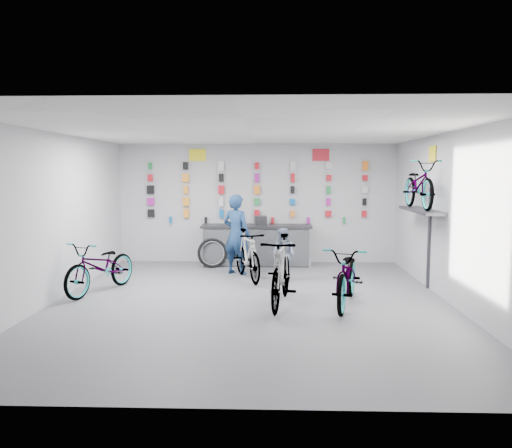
{
  "coord_description": "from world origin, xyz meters",
  "views": [
    {
      "loc": [
        0.38,
        -8.63,
        2.3
      ],
      "look_at": [
        0.06,
        1.4,
        1.25
      ],
      "focal_mm": 35.0,
      "sensor_mm": 36.0,
      "label": 1
    }
  ],
  "objects_px": {
    "bike_left": "(101,266)",
    "bike_right": "(348,275)",
    "clerk": "(236,234)",
    "bike_service": "(247,255)",
    "bike_center": "(281,271)",
    "customer": "(284,255)",
    "counter": "(256,246)"
  },
  "relations": [
    {
      "from": "bike_center",
      "to": "bike_service",
      "type": "height_order",
      "value": "bike_center"
    },
    {
      "from": "bike_service",
      "to": "bike_left",
      "type": "bearing_deg",
      "value": -175.17
    },
    {
      "from": "bike_service",
      "to": "clerk",
      "type": "relative_size",
      "value": 0.99
    },
    {
      "from": "clerk",
      "to": "customer",
      "type": "height_order",
      "value": "clerk"
    },
    {
      "from": "bike_center",
      "to": "bike_right",
      "type": "relative_size",
      "value": 1.0
    },
    {
      "from": "bike_right",
      "to": "bike_service",
      "type": "xyz_separation_m",
      "value": [
        -1.83,
        2.0,
        0.01
      ]
    },
    {
      "from": "bike_right",
      "to": "clerk",
      "type": "height_order",
      "value": "clerk"
    },
    {
      "from": "bike_center",
      "to": "bike_right",
      "type": "distance_m",
      "value": 1.15
    },
    {
      "from": "customer",
      "to": "bike_center",
      "type": "bearing_deg",
      "value": -57.22
    },
    {
      "from": "bike_service",
      "to": "customer",
      "type": "height_order",
      "value": "customer"
    },
    {
      "from": "counter",
      "to": "bike_left",
      "type": "height_order",
      "value": "bike_left"
    },
    {
      "from": "bike_service",
      "to": "customer",
      "type": "bearing_deg",
      "value": -27.0
    },
    {
      "from": "bike_center",
      "to": "bike_service",
      "type": "xyz_separation_m",
      "value": [
        -0.68,
        2.05,
        -0.07
      ]
    },
    {
      "from": "bike_service",
      "to": "clerk",
      "type": "bearing_deg",
      "value": 95.39
    },
    {
      "from": "clerk",
      "to": "bike_service",
      "type": "bearing_deg",
      "value": 141.3
    },
    {
      "from": "bike_right",
      "to": "customer",
      "type": "xyz_separation_m",
      "value": [
        -1.06,
        1.89,
        0.03
      ]
    },
    {
      "from": "counter",
      "to": "customer",
      "type": "height_order",
      "value": "customer"
    },
    {
      "from": "bike_left",
      "to": "customer",
      "type": "xyz_separation_m",
      "value": [
        3.51,
        1.09,
        0.06
      ]
    },
    {
      "from": "bike_right",
      "to": "clerk",
      "type": "distance_m",
      "value": 3.38
    },
    {
      "from": "counter",
      "to": "customer",
      "type": "relative_size",
      "value": 2.39
    },
    {
      "from": "bike_left",
      "to": "bike_right",
      "type": "xyz_separation_m",
      "value": [
        4.57,
        -0.8,
        0.03
      ]
    },
    {
      "from": "bike_center",
      "to": "bike_left",
      "type": "bearing_deg",
      "value": 174.96
    },
    {
      "from": "bike_left",
      "to": "bike_right",
      "type": "relative_size",
      "value": 0.95
    },
    {
      "from": "bike_right",
      "to": "clerk",
      "type": "xyz_separation_m",
      "value": [
        -2.11,
        2.61,
        0.37
      ]
    },
    {
      "from": "bike_right",
      "to": "customer",
      "type": "height_order",
      "value": "customer"
    },
    {
      "from": "clerk",
      "to": "bike_right",
      "type": "bearing_deg",
      "value": 156.02
    },
    {
      "from": "bike_left",
      "to": "bike_service",
      "type": "xyz_separation_m",
      "value": [
        2.74,
        1.2,
        0.03
      ]
    },
    {
      "from": "bike_service",
      "to": "clerk",
      "type": "distance_m",
      "value": 0.77
    },
    {
      "from": "bike_left",
      "to": "clerk",
      "type": "height_order",
      "value": "clerk"
    },
    {
      "from": "bike_left",
      "to": "counter",
      "type": "bearing_deg",
      "value": 65.63
    },
    {
      "from": "counter",
      "to": "bike_center",
      "type": "distance_m",
      "value": 3.79
    },
    {
      "from": "bike_center",
      "to": "customer",
      "type": "distance_m",
      "value": 1.94
    }
  ]
}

